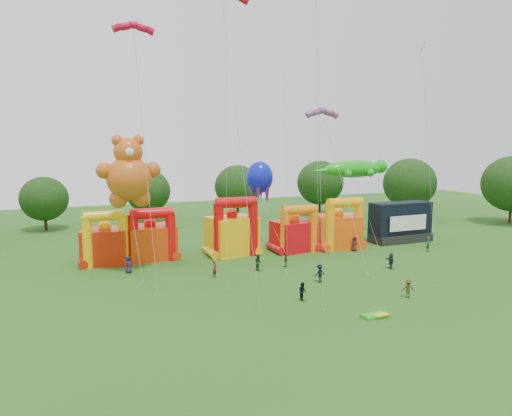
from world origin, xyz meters
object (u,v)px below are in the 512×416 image
object	(u,v)px
stage_trailer	(400,222)
teddy_bear_kite	(130,183)
gecko_kite	(360,190)
bouncy_castle_0	(106,243)
octopus_kite	(264,193)
spectator_4	(286,260)
spectator_0	(129,265)
bouncy_castle_2	(233,232)

from	to	relation	value
stage_trailer	teddy_bear_kite	size ratio (longest dim) A/B	0.61
stage_trailer	gecko_kite	xyz separation A→B (m)	(-3.92, 4.25, 4.27)
bouncy_castle_0	octopus_kite	xyz separation A→B (m)	(20.06, 2.44, 4.60)
spectator_4	teddy_bear_kite	bearing A→B (deg)	-73.19
bouncy_castle_0	stage_trailer	bearing A→B (deg)	-3.03
teddy_bear_kite	octopus_kite	world-z (taller)	teddy_bear_kite
teddy_bear_kite	spectator_0	size ratio (longest dim) A/B	7.92
bouncy_castle_0	gecko_kite	distance (m)	35.04
stage_trailer	teddy_bear_kite	distance (m)	36.86
stage_trailer	octopus_kite	bearing A→B (deg)	166.39
teddy_bear_kite	spectator_4	world-z (taller)	teddy_bear_kite
bouncy_castle_0	bouncy_castle_2	bearing A→B (deg)	-3.40
spectator_4	bouncy_castle_0	bearing A→B (deg)	-84.77
bouncy_castle_0	gecko_kite	bearing A→B (deg)	3.63
spectator_0	spectator_4	size ratio (longest dim) A/B	1.17
gecko_kite	spectator_4	size ratio (longest dim) A/B	7.96
gecko_kite	octopus_kite	distance (m)	14.62
bouncy_castle_2	gecko_kite	world-z (taller)	gecko_kite
gecko_kite	spectator_4	world-z (taller)	gecko_kite
gecko_kite	stage_trailer	bearing A→B (deg)	-47.25
spectator_0	gecko_kite	bearing A→B (deg)	-6.38
stage_trailer	spectator_0	bearing A→B (deg)	-175.81
bouncy_castle_2	stage_trailer	size ratio (longest dim) A/B	0.82
bouncy_castle_0	spectator_0	distance (m)	5.33
octopus_kite	bouncy_castle_0	bearing A→B (deg)	-173.05
bouncy_castle_0	teddy_bear_kite	size ratio (longest dim) A/B	0.43
spectator_0	teddy_bear_kite	bearing A→B (deg)	-18.37
octopus_kite	spectator_4	world-z (taller)	octopus_kite
gecko_kite	bouncy_castle_0	bearing A→B (deg)	-176.37
bouncy_castle_2	spectator_0	size ratio (longest dim) A/B	3.95
gecko_kite	spectator_0	size ratio (longest dim) A/B	6.82
bouncy_castle_2	stage_trailer	xyz separation A→B (m)	(23.91, -1.17, -0.07)
octopus_kite	gecko_kite	bearing A→B (deg)	-0.95
spectator_0	bouncy_castle_0	bearing A→B (deg)	94.44
bouncy_castle_0	octopus_kite	distance (m)	20.72
octopus_kite	spectator_0	xyz separation A→B (m)	(-18.07, -7.17, -6.05)
octopus_kite	teddy_bear_kite	bearing A→B (deg)	-157.82
spectator_4	octopus_kite	bearing A→B (deg)	-159.08
spectator_0	spectator_4	xyz separation A→B (m)	(16.35, -3.70, -0.13)
stage_trailer	gecko_kite	world-z (taller)	gecko_kite
bouncy_castle_0	octopus_kite	size ratio (longest dim) A/B	0.53
bouncy_castle_0	bouncy_castle_2	distance (m)	14.72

